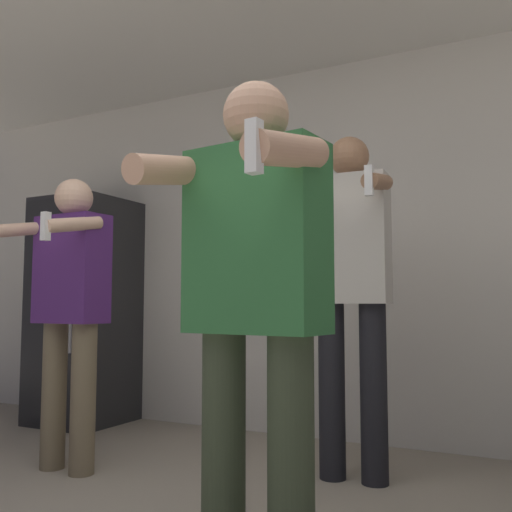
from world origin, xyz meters
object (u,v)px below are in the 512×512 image
object	(u,v)px
person_spectator_back	(350,279)
person_man_side	(70,299)
person_woman_foreground	(254,291)
refrigerator	(84,310)

from	to	relation	value
person_spectator_back	person_man_side	bearing A→B (deg)	-159.59
person_woman_foreground	person_man_side	size ratio (longest dim) A/B	1.02
person_spectator_back	refrigerator	bearing A→B (deg)	168.32
refrigerator	person_woman_foreground	bearing A→B (deg)	-36.14
refrigerator	person_man_side	xyz separation A→B (m)	(0.85, -1.00, 0.07)
refrigerator	person_spectator_back	bearing A→B (deg)	-11.68
person_woman_foreground	person_man_side	xyz separation A→B (m)	(-1.51, 0.72, -0.01)
person_woman_foreground	person_spectator_back	size ratio (longest dim) A/B	0.91
refrigerator	person_spectator_back	size ratio (longest dim) A/B	0.96
person_man_side	person_spectator_back	bearing A→B (deg)	20.41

